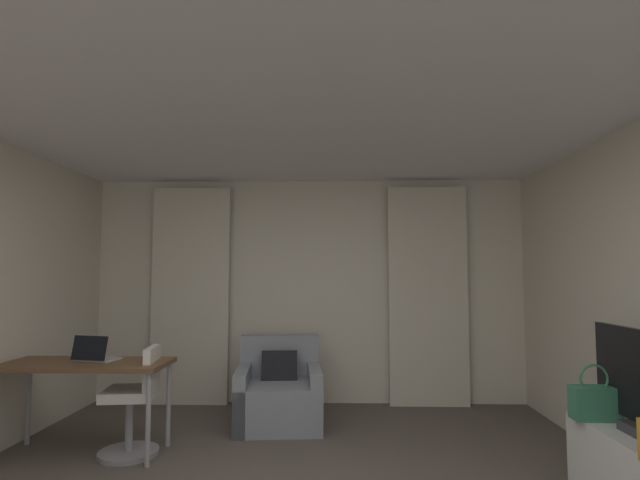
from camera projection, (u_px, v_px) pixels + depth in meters
name	position (u px, v px, depth m)	size (l,w,h in m)	color
wall_window	(309.00, 290.00, 5.74)	(5.12, 0.06, 2.60)	beige
ceiling	(283.00, 77.00, 2.81)	(5.12, 6.12, 0.06)	white
curtain_left_panel	(190.00, 295.00, 5.64)	(0.90, 0.06, 2.50)	beige
curtain_right_panel	(428.00, 295.00, 5.57)	(0.90, 0.06, 2.50)	beige
armchair	(279.00, 395.00, 4.83)	(0.90, 0.90, 0.84)	gray
desk	(86.00, 370.00, 4.04)	(1.34, 0.57, 0.76)	brown
desk_chair	(135.00, 406.00, 4.02)	(0.48, 0.48, 0.88)	gray
laptop	(95.00, 355.00, 4.08)	(0.37, 0.31, 0.22)	#ADADB2
handbag_primary	(595.00, 402.00, 3.25)	(0.30, 0.14, 0.37)	#387F5B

